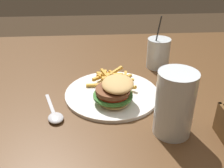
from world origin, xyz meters
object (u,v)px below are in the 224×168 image
beer_glass (174,105)px  spoon (55,117)px  meal_plate_near (113,92)px  juice_glass (158,55)px

beer_glass → spoon: 0.32m
beer_glass → spoon: beer_glass is taller
meal_plate_near → juice_glass: (-0.22, 0.19, 0.03)m
juice_glass → spoon: (0.31, -0.35, -0.04)m
juice_glass → spoon: bearing=-48.7°
beer_glass → juice_glass: (-0.39, 0.05, -0.03)m
meal_plate_near → juice_glass: juice_glass is taller
beer_glass → juice_glass: bearing=172.7°
juice_glass → spoon: size_ratio=1.22×
meal_plate_near → juice_glass: 0.29m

